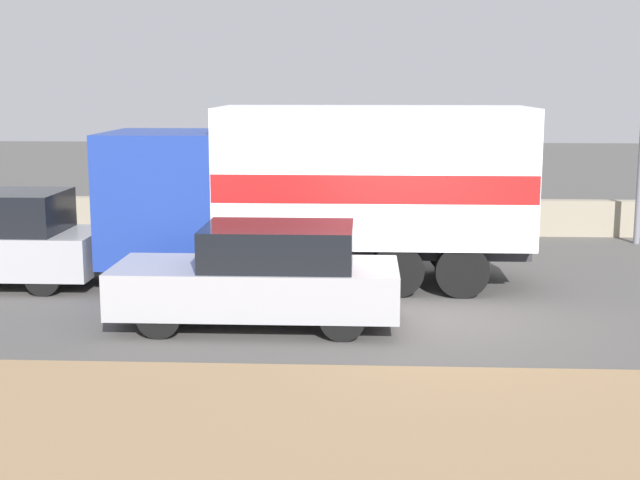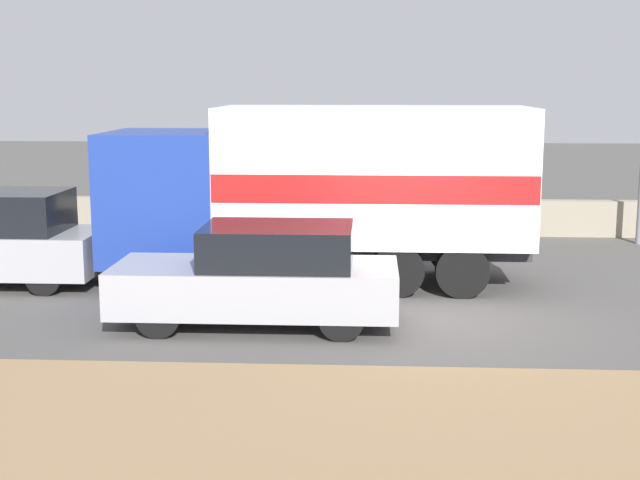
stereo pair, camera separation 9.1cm
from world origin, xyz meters
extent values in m
plane|color=#514F4C|center=(0.00, 0.00, 0.00)|extent=(80.00, 80.00, 0.00)
cube|color=#937551|center=(0.00, -5.04, 0.02)|extent=(60.00, 4.76, 0.04)
cube|color=gray|center=(0.00, 7.51, 0.42)|extent=(60.00, 0.35, 0.85)
cube|color=navy|center=(-4.13, 2.24, 1.57)|extent=(2.03, 2.41, 2.32)
cube|color=black|center=(-5.13, 2.24, 2.03)|extent=(0.06, 2.05, 1.02)
cube|color=#2D2D33|center=(-0.38, 2.24, 0.67)|extent=(5.47, 1.28, 0.25)
cube|color=white|center=(-0.38, 2.24, 1.98)|extent=(5.47, 2.32, 2.38)
cube|color=red|center=(-0.38, 2.24, 1.85)|extent=(5.45, 2.34, 0.48)
cylinder|color=black|center=(-4.13, 1.25, 0.46)|extent=(0.91, 0.28, 0.91)
cylinder|color=black|center=(-4.13, 3.23, 0.46)|extent=(0.91, 0.28, 0.91)
cylinder|color=black|center=(1.13, 1.25, 0.46)|extent=(0.91, 0.28, 0.91)
cylinder|color=black|center=(1.13, 3.23, 0.46)|extent=(0.91, 0.28, 0.91)
cylinder|color=black|center=(0.03, 1.25, 0.46)|extent=(0.91, 0.28, 0.91)
cylinder|color=black|center=(0.03, 3.23, 0.46)|extent=(0.91, 0.28, 0.91)
cube|color=#9E9EA3|center=(-2.14, -0.70, 0.58)|extent=(4.22, 1.71, 0.68)
cube|color=black|center=(-1.80, -0.70, 1.22)|extent=(2.19, 1.57, 0.59)
cylinder|color=black|center=(-3.44, -1.43, 0.32)|extent=(0.65, 0.20, 0.65)
cylinder|color=black|center=(-3.44, 0.04, 0.32)|extent=(0.65, 0.20, 0.65)
cylinder|color=black|center=(-0.83, -1.43, 0.32)|extent=(0.65, 0.20, 0.65)
cylinder|color=black|center=(-0.83, 0.04, 0.32)|extent=(0.65, 0.20, 0.65)
cube|color=black|center=(-6.90, 1.74, 1.33)|extent=(2.03, 1.60, 0.72)
cylinder|color=black|center=(-6.00, 0.99, 0.31)|extent=(0.61, 0.20, 0.61)
cylinder|color=black|center=(-6.00, 2.49, 0.31)|extent=(0.61, 0.20, 0.61)
camera|label=1|loc=(-0.53, -13.57, 3.61)|focal=50.00mm
camera|label=2|loc=(-0.44, -13.57, 3.61)|focal=50.00mm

